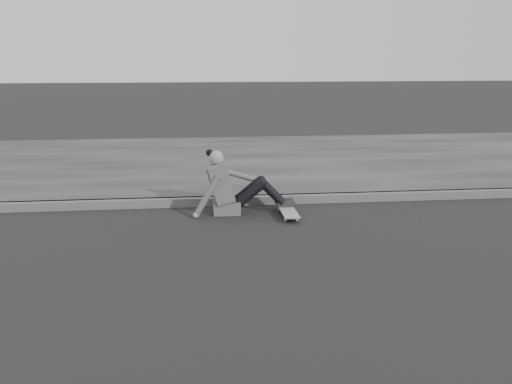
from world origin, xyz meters
TOP-DOWN VIEW (x-y plane):
  - ground at (0.00, 0.00)m, footprint 80.00×80.00m
  - curb at (0.00, 2.58)m, footprint 24.00×0.16m
  - sidewalk at (0.00, 5.60)m, footprint 24.00×6.00m
  - skateboard at (0.72, 1.91)m, footprint 0.20×0.78m
  - seated_woman at (-0.01, 2.15)m, footprint 1.38×0.46m

SIDE VIEW (x-z plane):
  - ground at x=0.00m, z-range 0.00..0.00m
  - curb at x=0.00m, z-range 0.00..0.12m
  - sidewalk at x=0.00m, z-range 0.00..0.12m
  - skateboard at x=0.72m, z-range 0.03..0.12m
  - seated_woman at x=-0.01m, z-range -0.08..0.80m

